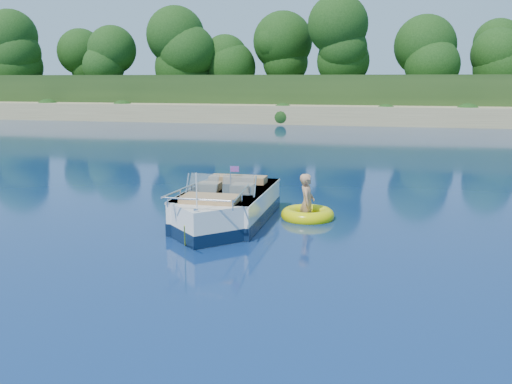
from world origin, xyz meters
TOP-DOWN VIEW (x-y plane):
  - ground at (0.00, 0.00)m, footprint 160.00×160.00m
  - shoreline at (0.00, 63.77)m, footprint 170.00×59.00m
  - treeline at (0.04, 41.01)m, footprint 150.00×7.12m
  - motorboat at (-3.20, 2.24)m, footprint 2.05×5.72m
  - tow_tube at (-1.19, 3.28)m, footprint 1.54×1.54m
  - boy at (-1.21, 3.22)m, footprint 0.48×0.92m

SIDE VIEW (x-z plane):
  - ground at x=0.00m, z-range 0.00..0.00m
  - boy at x=-1.21m, z-range -0.87..0.87m
  - tow_tube at x=-1.19m, z-range -0.09..0.29m
  - motorboat at x=-3.20m, z-range -0.58..1.32m
  - shoreline at x=0.00m, z-range -2.02..3.98m
  - treeline at x=0.04m, z-range 1.45..9.64m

